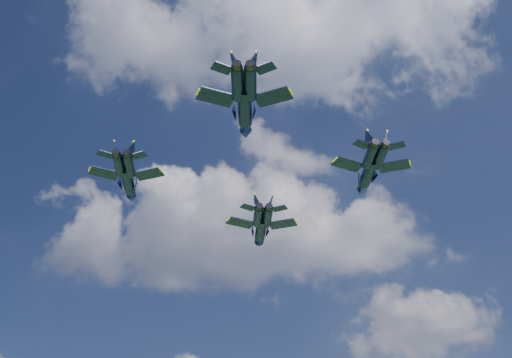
% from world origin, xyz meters
% --- Properties ---
extents(jet_lead, '(11.56, 15.24, 3.60)m').
position_xyz_m(jet_lead, '(-8.23, 16.07, 57.58)').
color(jet_lead, black).
extents(jet_left, '(10.46, 13.73, 3.24)m').
position_xyz_m(jet_left, '(-24.90, -3.30, 56.14)').
color(jet_left, black).
extents(jet_right, '(11.18, 14.78, 3.48)m').
position_xyz_m(jet_right, '(8.97, 1.19, 57.65)').
color(jet_right, black).
extents(jet_slot, '(11.74, 15.21, 3.62)m').
position_xyz_m(jet_slot, '(-6.44, -16.00, 57.23)').
color(jet_slot, black).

